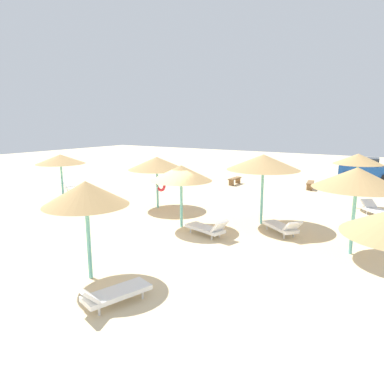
{
  "coord_description": "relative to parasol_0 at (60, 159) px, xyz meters",
  "views": [
    {
      "loc": [
        8.71,
        -10.6,
        4.47
      ],
      "look_at": [
        0.0,
        3.0,
        1.2
      ],
      "focal_mm": 32.5,
      "sensor_mm": 36.0,
      "label": 1
    }
  ],
  "objects": [
    {
      "name": "parasol_3",
      "position": [
        9.78,
        -6.51,
        0.18
      ],
      "size": [
        2.39,
        2.39,
        2.87
      ],
      "color": "#6BC6BC",
      "rests_on": "ground"
    },
    {
      "name": "parasol_6",
      "position": [
        6.14,
        1.27,
        0.01
      ],
      "size": [
        3.0,
        3.0,
        2.7
      ],
      "color": "#6BC6BC",
      "rests_on": "ground"
    },
    {
      "name": "parasol_2",
      "position": [
        11.88,
        1.4,
        0.42
      ],
      "size": [
        3.17,
        3.17,
        3.1
      ],
      "color": "#6BC6BC",
      "rests_on": "ground"
    },
    {
      "name": "lounger_0",
      "position": [
        -0.74,
        1.38,
        -2.02
      ],
      "size": [
        2.0,
        1.07,
        0.67
      ],
      "color": "white",
      "rests_on": "ground"
    },
    {
      "name": "bench_0",
      "position": [
        6.55,
        9.75,
        -1.99
      ],
      "size": [
        0.4,
        1.5,
        0.49
      ],
      "color": "brown",
      "rests_on": "ground"
    },
    {
      "name": "bench_1",
      "position": [
        11.62,
        10.95,
        -1.99
      ],
      "size": [
        0.64,
        1.54,
        0.49
      ],
      "color": "brown",
      "rests_on": "ground"
    },
    {
      "name": "parasol_0",
      "position": [
        0.0,
        0.0,
        0.0
      ],
      "size": [
        2.81,
        2.81,
        2.62
      ],
      "color": "#6BC6BC",
      "rests_on": "ground"
    },
    {
      "name": "parasol_7",
      "position": [
        15.84,
        -0.38,
        0.31
      ],
      "size": [
        2.87,
        2.87,
        3.0
      ],
      "color": "#6BC6BC",
      "rests_on": "ground"
    },
    {
      "name": "lounger_1",
      "position": [
        10.73,
        -1.4,
        -2.01
      ],
      "size": [
        1.96,
        1.08,
        0.79
      ],
      "color": "white",
      "rests_on": "ground"
    },
    {
      "name": "parasol_4",
      "position": [
        14.93,
        6.8,
        0.25
      ],
      "size": [
        2.44,
        2.44,
        2.87
      ],
      "color": "#6BC6BC",
      "rests_on": "ground"
    },
    {
      "name": "parasol_1",
      "position": [
        9.16,
        -0.93,
        0.02
      ],
      "size": [
        2.63,
        2.63,
        2.69
      ],
      "color": "#6BC6BC",
      "rests_on": "ground"
    },
    {
      "name": "lounger_3",
      "position": [
        11.43,
        -7.28,
        -2.01
      ],
      "size": [
        1.15,
        1.98,
        0.75
      ],
      "color": "white",
      "rests_on": "ground"
    },
    {
      "name": "ground_plane",
      "position": [
        8.64,
        -2.27,
        -2.33
      ],
      "size": [
        80.0,
        80.0,
        0.0
      ],
      "primitive_type": "plane",
      "color": "beige"
    },
    {
      "name": "parked_car",
      "position": [
        14.28,
        17.32,
        -1.51
      ],
      "size": [
        4.14,
        2.28,
        1.72
      ],
      "color": "#194C9E",
      "rests_on": "ground"
    },
    {
      "name": "lounger_2",
      "position": [
        13.17,
        0.41,
        -2.01
      ],
      "size": [
        1.88,
        1.63,
        0.76
      ],
      "color": "white",
      "rests_on": "ground"
    },
    {
      "name": "lounger_4",
      "position": [
        16.16,
        5.48,
        -2.02
      ],
      "size": [
        1.77,
        1.81,
        0.7
      ],
      "color": "white",
      "rests_on": "ground"
    }
  ]
}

